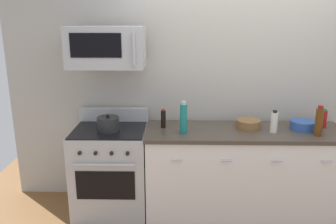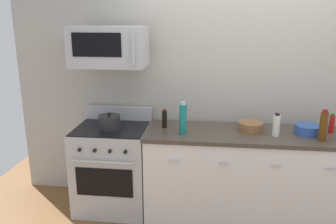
# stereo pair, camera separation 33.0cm
# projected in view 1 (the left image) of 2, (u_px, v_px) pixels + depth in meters

# --- Properties ---
(ground_plane) EXTENTS (6.17, 6.17, 0.00)m
(ground_plane) POSITION_uv_depth(u_px,v_px,m) (241.00, 210.00, 3.77)
(ground_plane) COLOR brown
(back_wall) EXTENTS (5.14, 0.10, 2.70)m
(back_wall) POSITION_uv_depth(u_px,v_px,m) (241.00, 81.00, 3.80)
(back_wall) COLOR #B7B2A8
(back_wall) RESTS_ON ground_plane
(counter_unit) EXTENTS (2.05, 0.66, 0.92)m
(counter_unit) POSITION_uv_depth(u_px,v_px,m) (243.00, 171.00, 3.64)
(counter_unit) COLOR white
(counter_unit) RESTS_ON ground_plane
(range_oven) EXTENTS (0.76, 0.69, 1.07)m
(range_oven) POSITION_uv_depth(u_px,v_px,m) (111.00, 169.00, 3.67)
(range_oven) COLOR #B7BABF
(range_oven) RESTS_ON ground_plane
(microwave) EXTENTS (0.74, 0.44, 0.40)m
(microwave) POSITION_uv_depth(u_px,v_px,m) (106.00, 47.00, 3.37)
(microwave) COLOR #B7BABF
(bottle_soy_sauce_dark) EXTENTS (0.05, 0.05, 0.20)m
(bottle_soy_sauce_dark) POSITION_uv_depth(u_px,v_px,m) (163.00, 119.00, 3.57)
(bottle_soy_sauce_dark) COLOR black
(bottle_soy_sauce_dark) RESTS_ON countertop_slab
(bottle_hot_sauce_red) EXTENTS (0.05, 0.05, 0.20)m
(bottle_hot_sauce_red) POSITION_uv_depth(u_px,v_px,m) (324.00, 119.00, 3.57)
(bottle_hot_sauce_red) COLOR #B21914
(bottle_hot_sauce_red) RESTS_ON countertop_slab
(bottle_wine_amber) EXTENTS (0.07, 0.07, 0.30)m
(bottle_wine_amber) POSITION_uv_depth(u_px,v_px,m) (319.00, 121.00, 3.32)
(bottle_wine_amber) COLOR #59330F
(bottle_wine_amber) RESTS_ON countertop_slab
(bottle_sparkling_teal) EXTENTS (0.07, 0.07, 0.32)m
(bottle_sparkling_teal) POSITION_uv_depth(u_px,v_px,m) (184.00, 118.00, 3.39)
(bottle_sparkling_teal) COLOR #197F7A
(bottle_sparkling_teal) RESTS_ON countertop_slab
(bottle_vinegar_white) EXTENTS (0.07, 0.07, 0.23)m
(bottle_vinegar_white) POSITION_uv_depth(u_px,v_px,m) (274.00, 122.00, 3.42)
(bottle_vinegar_white) COLOR silver
(bottle_vinegar_white) RESTS_ON countertop_slab
(bowl_blue_mixing) EXTENTS (0.25, 0.25, 0.09)m
(bowl_blue_mixing) POSITION_uv_depth(u_px,v_px,m) (303.00, 125.00, 3.52)
(bowl_blue_mixing) COLOR #2D519E
(bowl_blue_mixing) RESTS_ON countertop_slab
(bowl_wooden_salad) EXTENTS (0.25, 0.25, 0.09)m
(bowl_wooden_salad) POSITION_uv_depth(u_px,v_px,m) (248.00, 124.00, 3.57)
(bowl_wooden_salad) COLOR brown
(bowl_wooden_salad) RESTS_ON countertop_slab
(stockpot) EXTENTS (0.22, 0.22, 0.17)m
(stockpot) POSITION_uv_depth(u_px,v_px,m) (108.00, 124.00, 3.48)
(stockpot) COLOR #262628
(stockpot) RESTS_ON range_oven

